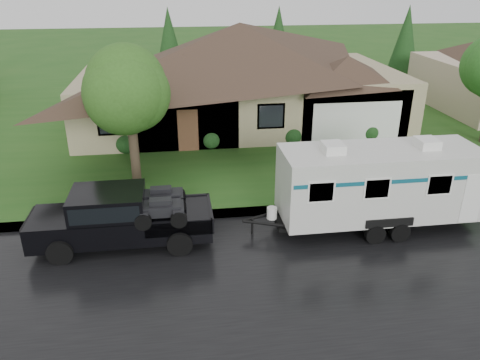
# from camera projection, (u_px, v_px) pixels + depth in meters

# --- Properties ---
(ground) EXTENTS (140.00, 140.00, 0.00)m
(ground) POSITION_uv_depth(u_px,v_px,m) (237.00, 246.00, 15.43)
(ground) COLOR #225019
(ground) RESTS_ON ground
(road) EXTENTS (140.00, 8.00, 0.01)m
(road) POSITION_uv_depth(u_px,v_px,m) (246.00, 283.00, 13.62)
(road) COLOR black
(road) RESTS_ON ground
(curb) EXTENTS (140.00, 0.50, 0.15)m
(curb) POSITION_uv_depth(u_px,v_px,m) (229.00, 213.00, 17.44)
(curb) COLOR gray
(curb) RESTS_ON ground
(lawn) EXTENTS (140.00, 26.00, 0.15)m
(lawn) POSITION_uv_depth(u_px,v_px,m) (205.00, 117.00, 28.99)
(lawn) COLOR #225019
(lawn) RESTS_ON ground
(house_main) EXTENTS (19.44, 10.80, 6.90)m
(house_main) POSITION_uv_depth(u_px,v_px,m) (245.00, 62.00, 26.80)
(house_main) COLOR tan
(house_main) RESTS_ON lawn
(tree_left_green) EXTENTS (3.34, 3.34, 5.52)m
(tree_left_green) POSITION_uv_depth(u_px,v_px,m) (129.00, 92.00, 18.36)
(tree_left_green) COLOR #382B1E
(tree_left_green) RESTS_ON lawn
(shrub_row) EXTENTS (13.60, 1.00, 1.00)m
(shrub_row) POSITION_uv_depth(u_px,v_px,m) (252.00, 136.00, 23.84)
(shrub_row) COLOR #143814
(shrub_row) RESTS_ON lawn
(pickup_truck) EXTENTS (5.77, 2.19, 1.92)m
(pickup_truck) POSITION_uv_depth(u_px,v_px,m) (118.00, 216.00, 15.20)
(pickup_truck) COLOR black
(pickup_truck) RESTS_ON ground
(travel_trailer) EXTENTS (7.12, 2.50, 3.19)m
(travel_trailer) POSITION_uv_depth(u_px,v_px,m) (378.00, 182.00, 16.04)
(travel_trailer) COLOR silver
(travel_trailer) RESTS_ON ground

